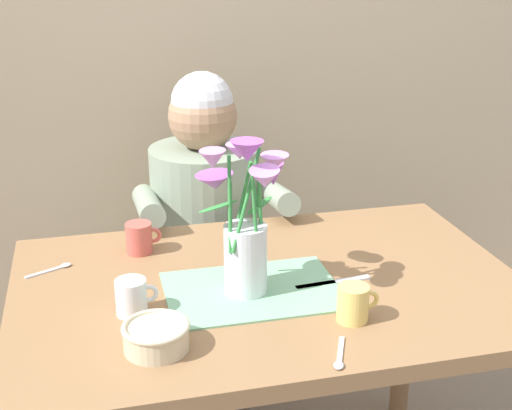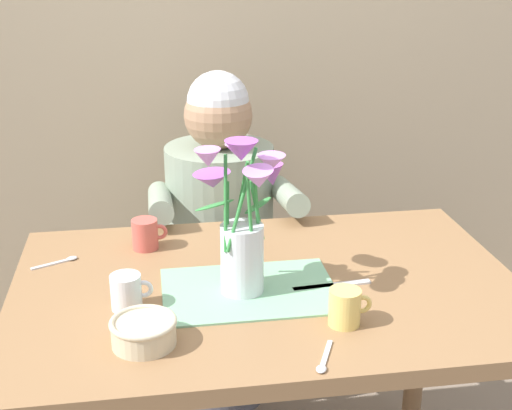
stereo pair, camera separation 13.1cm
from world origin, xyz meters
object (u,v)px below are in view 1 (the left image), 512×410
at_px(ceramic_mug, 132,297).
at_px(ceramic_bowl, 156,336).
at_px(coffee_cup, 354,303).
at_px(seated_person, 206,248).
at_px(flower_vase, 245,219).
at_px(tea_cup, 140,238).
at_px(dinner_knife, 333,282).

bearing_deg(ceramic_mug, ceramic_bowl, -77.39).
height_order(coffee_cup, ceramic_mug, same).
height_order(seated_person, ceramic_mug, seated_person).
xyz_separation_m(seated_person, flower_vase, (-0.02, -0.65, 0.36)).
relative_size(coffee_cup, ceramic_mug, 1.00).
bearing_deg(flower_vase, seated_person, 88.44).
relative_size(seated_person, ceramic_mug, 12.20).
distance_m(ceramic_bowl, tea_cup, 0.47).
relative_size(seated_person, tea_cup, 12.20).
bearing_deg(ceramic_bowl, flower_vase, 40.27).
xyz_separation_m(tea_cup, coffee_cup, (0.41, -0.46, 0.00)).
bearing_deg(flower_vase, ceramic_bowl, -139.73).
bearing_deg(coffee_cup, flower_vase, 137.38).
distance_m(tea_cup, ceramic_mug, 0.32).
distance_m(ceramic_bowl, coffee_cup, 0.42).
xyz_separation_m(coffee_cup, ceramic_mug, (-0.45, 0.14, 0.00)).
xyz_separation_m(ceramic_bowl, tea_cup, (0.01, 0.47, 0.01)).
distance_m(dinner_knife, coffee_cup, 0.18).
height_order(dinner_knife, ceramic_mug, ceramic_mug).
bearing_deg(seated_person, ceramic_mug, -113.74).
height_order(tea_cup, ceramic_mug, same).
bearing_deg(flower_vase, ceramic_mug, -171.76).
xyz_separation_m(seated_person, ceramic_bowl, (-0.24, -0.84, 0.21)).
bearing_deg(coffee_cup, ceramic_bowl, -178.15).
bearing_deg(dinner_knife, tea_cup, 141.39).
distance_m(flower_vase, dinner_knife, 0.28).
xyz_separation_m(tea_cup, ceramic_mug, (-0.04, -0.32, 0.00)).
height_order(ceramic_bowl, ceramic_mug, ceramic_mug).
bearing_deg(seated_person, dinner_knife, -75.33).
relative_size(ceramic_bowl, ceramic_mug, 1.46).
height_order(dinner_knife, coffee_cup, coffee_cup).
bearing_deg(ceramic_bowl, coffee_cup, 1.85).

